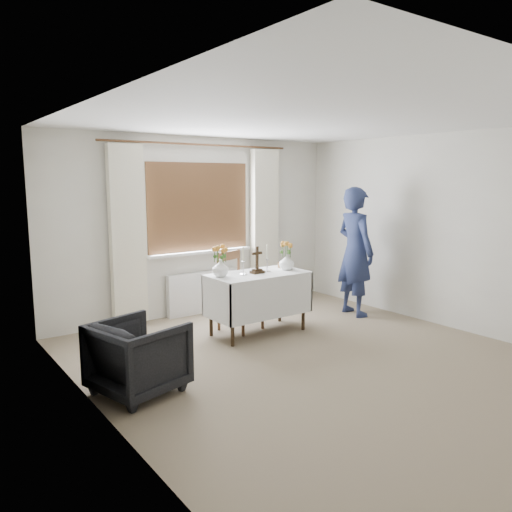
{
  "coord_description": "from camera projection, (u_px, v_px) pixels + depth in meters",
  "views": [
    {
      "loc": [
        -3.49,
        -3.71,
        1.91
      ],
      "look_at": [
        -0.1,
        0.98,
        1.02
      ],
      "focal_mm": 35.0,
      "sensor_mm": 36.0,
      "label": 1
    }
  ],
  "objects": [
    {
      "name": "armchair",
      "position": [
        138.0,
        357.0,
        4.48
      ],
      "size": [
        0.89,
        0.88,
        0.67
      ],
      "primitive_type": "imported",
      "rotation": [
        0.0,
        0.0,
        1.83
      ],
      "color": "black",
      "rests_on": "ground"
    },
    {
      "name": "altar_table",
      "position": [
        258.0,
        303.0,
        6.22
      ],
      "size": [
        1.24,
        0.64,
        0.76
      ],
      "primitive_type": "cube",
      "color": "white",
      "rests_on": "ground"
    },
    {
      "name": "flower_vase_left",
      "position": [
        221.0,
        268.0,
        5.93
      ],
      "size": [
        0.24,
        0.24,
        0.21
      ],
      "primitive_type": "imported",
      "rotation": [
        0.0,
        0.0,
        0.22
      ],
      "color": "white",
      "rests_on": "altar_table"
    },
    {
      "name": "ground",
      "position": [
        317.0,
        361.0,
        5.29
      ],
      "size": [
        5.0,
        5.0,
        0.0
      ],
      "primitive_type": "plane",
      "color": "gray",
      "rests_on": "ground"
    },
    {
      "name": "wooden_chair",
      "position": [
        241.0,
        291.0,
        6.34
      ],
      "size": [
        0.58,
        0.58,
        1.01
      ],
      "primitive_type": null,
      "rotation": [
        0.0,
        0.0,
        0.29
      ],
      "color": "#53351C",
      "rests_on": "ground"
    },
    {
      "name": "radiator",
      "position": [
        203.0,
        292.0,
        7.17
      ],
      "size": [
        1.1,
        0.1,
        0.6
      ],
      "primitive_type": "cube",
      "color": "silver",
      "rests_on": "ground"
    },
    {
      "name": "candlestick_left",
      "position": [
        243.0,
        261.0,
        6.02
      ],
      "size": [
        0.11,
        0.11,
        0.34
      ],
      "primitive_type": null,
      "rotation": [
        0.0,
        0.0,
        0.1
      ],
      "color": "white",
      "rests_on": "altar_table"
    },
    {
      "name": "wicker_basket",
      "position": [
        284.0,
        265.0,
        6.56
      ],
      "size": [
        0.23,
        0.23,
        0.07
      ],
      "primitive_type": "cylinder",
      "rotation": [
        0.0,
        0.0,
        -0.4
      ],
      "color": "brown",
      "rests_on": "altar_table"
    },
    {
      "name": "candlestick_right",
      "position": [
        267.0,
        258.0,
        6.2
      ],
      "size": [
        0.11,
        0.11,
        0.35
      ],
      "primitive_type": null,
      "rotation": [
        0.0,
        0.0,
        -0.07
      ],
      "color": "white",
      "rests_on": "altar_table"
    },
    {
      "name": "person",
      "position": [
        355.0,
        252.0,
        7.0
      ],
      "size": [
        0.51,
        0.71,
        1.81
      ],
      "primitive_type": "imported",
      "rotation": [
        0.0,
        0.0,
        1.45
      ],
      "color": "navy",
      "rests_on": "ground"
    },
    {
      "name": "wooden_cross",
      "position": [
        257.0,
        260.0,
        6.13
      ],
      "size": [
        0.16,
        0.12,
        0.33
      ],
      "primitive_type": null,
      "rotation": [
        0.0,
        0.0,
        0.05
      ],
      "color": "black",
      "rests_on": "altar_table"
    },
    {
      "name": "flower_vase_right",
      "position": [
        286.0,
        262.0,
        6.37
      ],
      "size": [
        0.25,
        0.25,
        0.2
      ],
      "primitive_type": "imported",
      "rotation": [
        0.0,
        0.0,
        0.39
      ],
      "color": "white",
      "rests_on": "altar_table"
    }
  ]
}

